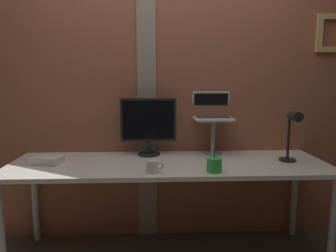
{
  "coord_description": "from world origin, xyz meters",
  "views": [
    {
      "loc": [
        -0.07,
        -2.28,
        1.32
      ],
      "look_at": [
        0.03,
        0.05,
        0.98
      ],
      "focal_mm": 34.19,
      "sensor_mm": 36.0,
      "label": 1
    }
  ],
  "objects_px": {
    "monitor": "(148,122)",
    "coffee_mug": "(153,167)",
    "laptop": "(212,111)",
    "desk_lamp": "(292,131)",
    "pen_cup": "(214,165)"
  },
  "relations": [
    {
      "from": "monitor",
      "to": "coffee_mug",
      "type": "relative_size",
      "value": 3.99
    },
    {
      "from": "laptop",
      "to": "desk_lamp",
      "type": "height_order",
      "value": "laptop"
    },
    {
      "from": "monitor",
      "to": "laptop",
      "type": "bearing_deg",
      "value": 7.21
    },
    {
      "from": "monitor",
      "to": "coffee_mug",
      "type": "height_order",
      "value": "monitor"
    },
    {
      "from": "monitor",
      "to": "pen_cup",
      "type": "height_order",
      "value": "monitor"
    },
    {
      "from": "laptop",
      "to": "pen_cup",
      "type": "bearing_deg",
      "value": -98.32
    },
    {
      "from": "monitor",
      "to": "pen_cup",
      "type": "xyz_separation_m",
      "value": [
        0.43,
        -0.49,
        -0.21
      ]
    },
    {
      "from": "monitor",
      "to": "desk_lamp",
      "type": "distance_m",
      "value": 1.06
    },
    {
      "from": "monitor",
      "to": "pen_cup",
      "type": "bearing_deg",
      "value": -48.66
    },
    {
      "from": "pen_cup",
      "to": "desk_lamp",
      "type": "bearing_deg",
      "value": 18.83
    },
    {
      "from": "monitor",
      "to": "desk_lamp",
      "type": "height_order",
      "value": "monitor"
    },
    {
      "from": "desk_lamp",
      "to": "coffee_mug",
      "type": "height_order",
      "value": "desk_lamp"
    },
    {
      "from": "desk_lamp",
      "to": "monitor",
      "type": "bearing_deg",
      "value": 164.28
    },
    {
      "from": "desk_lamp",
      "to": "pen_cup",
      "type": "relative_size",
      "value": 2.2
    },
    {
      "from": "laptop",
      "to": "coffee_mug",
      "type": "distance_m",
      "value": 0.79
    }
  ]
}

